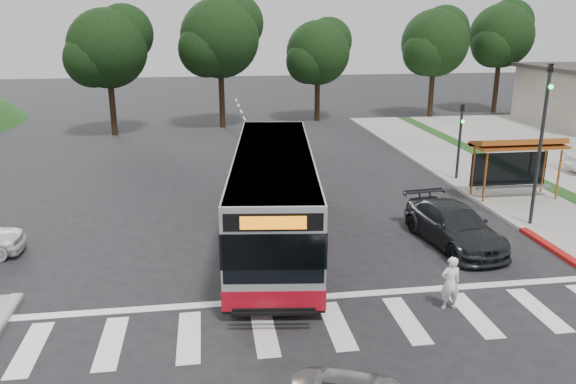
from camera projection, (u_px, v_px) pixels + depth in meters
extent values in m
plane|color=black|center=(305.00, 254.00, 20.15)|extent=(140.00, 140.00, 0.00)
cube|color=gray|center=(486.00, 181.00, 29.24)|extent=(4.00, 40.00, 0.12)
cube|color=#9E9991|center=(449.00, 182.00, 28.96)|extent=(0.30, 40.00, 0.15)
cube|color=maroon|center=(570.00, 260.00, 19.49)|extent=(0.32, 6.00, 0.15)
cube|color=silver|center=(337.00, 325.00, 15.41)|extent=(18.00, 2.60, 0.01)
cylinder|color=#9F4D1A|center=(485.00, 178.00, 25.20)|extent=(0.10, 0.10, 2.30)
cylinder|color=#9F4D1A|center=(559.00, 175.00, 25.71)|extent=(0.10, 0.10, 2.30)
cylinder|color=#9F4D1A|center=(473.00, 171.00, 26.34)|extent=(0.10, 0.10, 2.30)
cylinder|color=#9F4D1A|center=(544.00, 168.00, 26.84)|extent=(0.10, 0.10, 2.30)
cube|color=#9F4D1A|center=(519.00, 146.00, 25.64)|extent=(4.20, 1.60, 0.12)
cube|color=#9F4D1A|center=(518.00, 142.00, 25.65)|extent=(4.20, 1.32, 0.51)
cube|color=black|center=(509.00, 169.00, 26.58)|extent=(3.80, 0.06, 1.60)
cube|color=gray|center=(513.00, 188.00, 26.23)|extent=(3.60, 0.40, 0.08)
cylinder|color=black|center=(540.00, 148.00, 21.97)|extent=(0.14, 0.14, 6.50)
imported|color=black|center=(549.00, 77.00, 21.17)|extent=(0.16, 0.20, 1.00)
sphere|color=#19E533|center=(551.00, 87.00, 21.10)|extent=(0.18, 0.18, 0.18)
cylinder|color=black|center=(459.00, 143.00, 28.96)|extent=(0.14, 0.14, 4.00)
imported|color=black|center=(462.00, 114.00, 28.52)|extent=(0.16, 0.20, 1.00)
sphere|color=#19E533|center=(463.00, 122.00, 28.45)|extent=(0.18, 0.18, 0.18)
cylinder|color=black|center=(431.00, 91.00, 48.22)|extent=(0.44, 0.44, 4.40)
sphere|color=black|center=(435.00, 43.00, 47.06)|extent=(5.60, 5.60, 5.60)
sphere|color=black|center=(444.00, 30.00, 47.72)|extent=(4.20, 4.20, 4.20)
sphere|color=black|center=(426.00, 52.00, 46.47)|extent=(3.92, 3.92, 3.92)
cylinder|color=black|center=(496.00, 86.00, 51.06)|extent=(0.44, 0.44, 4.84)
sphere|color=black|center=(501.00, 36.00, 49.78)|extent=(5.60, 5.60, 5.60)
sphere|color=black|center=(510.00, 23.00, 50.42)|extent=(4.20, 4.20, 4.20)
sphere|color=black|center=(494.00, 45.00, 49.21)|extent=(3.92, 3.92, 3.92)
cylinder|color=black|center=(222.00, 96.00, 43.78)|extent=(0.44, 0.44, 4.84)
sphere|color=black|center=(220.00, 38.00, 42.50)|extent=(6.00, 6.00, 6.00)
sphere|color=black|center=(235.00, 23.00, 43.20)|extent=(4.50, 4.50, 4.50)
sphere|color=black|center=(206.00, 49.00, 41.87)|extent=(4.20, 4.20, 4.20)
cylinder|color=black|center=(317.00, 97.00, 46.92)|extent=(0.44, 0.44, 3.96)
sphere|color=black|center=(318.00, 53.00, 45.87)|extent=(5.20, 5.20, 5.20)
sphere|color=black|center=(328.00, 41.00, 46.49)|extent=(3.90, 3.90, 3.90)
sphere|color=black|center=(308.00, 61.00, 45.31)|extent=(3.64, 3.64, 3.64)
cylinder|color=black|center=(112.00, 105.00, 40.83)|extent=(0.44, 0.44, 4.40)
sphere|color=black|center=(107.00, 48.00, 39.67)|extent=(5.60, 5.60, 5.60)
sphere|color=black|center=(124.00, 33.00, 40.33)|extent=(4.20, 4.20, 4.20)
sphere|color=black|center=(92.00, 59.00, 39.07)|extent=(3.92, 3.92, 3.92)
imported|color=white|center=(450.00, 283.00, 16.09)|extent=(0.60, 0.40, 1.63)
imported|color=black|center=(454.00, 225.00, 20.84)|extent=(2.66, 5.32, 1.48)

